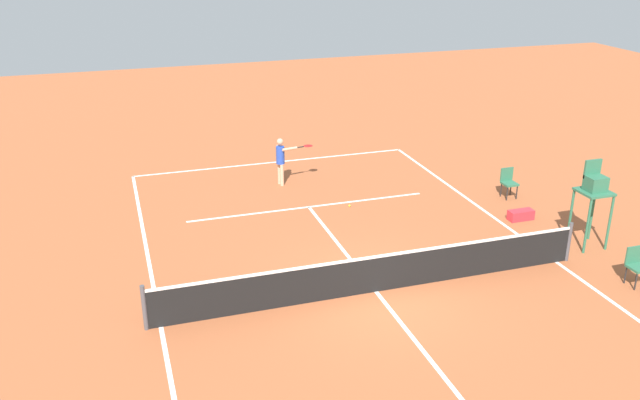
{
  "coord_description": "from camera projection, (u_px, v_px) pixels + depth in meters",
  "views": [
    {
      "loc": [
        5.58,
        13.03,
        8.06
      ],
      "look_at": [
        0.1,
        -4.08,
        0.8
      ],
      "focal_mm": 37.92,
      "sensor_mm": 36.0,
      "label": 1
    }
  ],
  "objects": [
    {
      "name": "player_serving",
      "position": [
        282.0,
        157.0,
        22.47
      ],
      "size": [
        1.29,
        0.45,
        1.62
      ],
      "rotation": [
        0.0,
        0.0,
        1.76
      ],
      "color": "#D8A884",
      "rests_on": "ground"
    },
    {
      "name": "equipment_bag",
      "position": [
        521.0,
        215.0,
        20.01
      ],
      "size": [
        0.76,
        0.32,
        0.3
      ],
      "primitive_type": "cube",
      "color": "red",
      "rests_on": "ground"
    },
    {
      "name": "courtside_chair_mid",
      "position": [
        509.0,
        181.0,
        21.57
      ],
      "size": [
        0.44,
        0.46,
        0.95
      ],
      "color": "#262626",
      "rests_on": "ground"
    },
    {
      "name": "courtside_chair_near",
      "position": [
        637.0,
        264.0,
        16.25
      ],
      "size": [
        0.44,
        0.46,
        0.95
      ],
      "color": "#262626",
      "rests_on": "ground"
    },
    {
      "name": "ground_plane",
      "position": [
        376.0,
        292.0,
        16.1
      ],
      "size": [
        60.0,
        60.0,
        0.0
      ],
      "primitive_type": "plane",
      "color": "#AD5933"
    },
    {
      "name": "tennis_net",
      "position": [
        377.0,
        273.0,
        15.92
      ],
      "size": [
        10.79,
        0.1,
        1.07
      ],
      "color": "#4C4C51",
      "rests_on": "ground"
    },
    {
      "name": "court_lines",
      "position": [
        376.0,
        291.0,
        16.1
      ],
      "size": [
        10.19,
        20.18,
        0.01
      ],
      "color": "white",
      "rests_on": "ground"
    },
    {
      "name": "tennis_ball",
      "position": [
        350.0,
        206.0,
        20.99
      ],
      "size": [
        0.07,
        0.07,
        0.07
      ],
      "primitive_type": "sphere",
      "color": "#CCE033",
      "rests_on": "ground"
    },
    {
      "name": "umpire_chair",
      "position": [
        594.0,
        191.0,
        17.85
      ],
      "size": [
        0.8,
        0.8,
        2.41
      ],
      "color": "#2D6B4C",
      "rests_on": "ground"
    }
  ]
}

